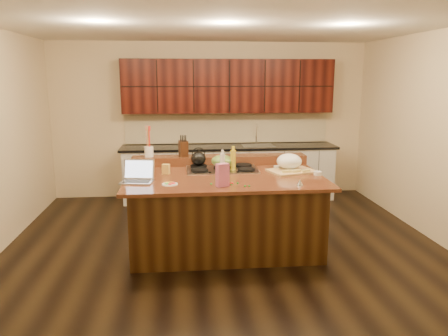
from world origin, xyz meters
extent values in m
cube|color=black|center=(0.00, 0.00, -0.01)|extent=(5.50, 5.00, 0.01)
cube|color=silver|center=(0.00, 0.00, 2.71)|extent=(5.50, 5.00, 0.01)
cube|color=beige|center=(0.00, 2.50, 1.35)|extent=(5.50, 0.01, 2.70)
cube|color=beige|center=(0.00, -2.50, 1.35)|extent=(5.50, 0.01, 2.70)
cube|color=beige|center=(2.75, 0.00, 1.35)|extent=(0.01, 5.00, 2.70)
cube|color=black|center=(0.00, 0.00, 0.44)|extent=(2.22, 1.42, 0.88)
cube|color=black|center=(0.00, 0.00, 0.90)|extent=(2.40, 1.60, 0.04)
cube|color=black|center=(0.00, 0.70, 0.98)|extent=(2.40, 0.30, 0.12)
cube|color=gray|center=(0.00, 0.30, 0.93)|extent=(0.92, 0.52, 0.02)
cylinder|color=black|center=(-0.30, 0.43, 0.95)|extent=(0.22, 0.22, 0.03)
cylinder|color=black|center=(0.30, 0.43, 0.95)|extent=(0.22, 0.22, 0.03)
cylinder|color=black|center=(-0.30, 0.17, 0.95)|extent=(0.22, 0.22, 0.03)
cylinder|color=black|center=(0.30, 0.17, 0.95)|extent=(0.22, 0.22, 0.03)
cylinder|color=black|center=(0.00, 0.30, 0.95)|extent=(0.22, 0.22, 0.03)
cube|color=silver|center=(0.30, 2.17, 0.45)|extent=(3.60, 0.62, 0.90)
cube|color=black|center=(0.30, 2.17, 0.92)|extent=(3.70, 0.66, 0.04)
cube|color=gray|center=(0.80, 2.17, 0.94)|extent=(0.55, 0.42, 0.01)
cylinder|color=gray|center=(0.80, 2.35, 1.12)|extent=(0.02, 0.02, 0.36)
cube|color=black|center=(0.30, 2.32, 1.95)|extent=(3.60, 0.34, 0.90)
cube|color=beige|center=(0.30, 2.48, 1.20)|extent=(3.60, 0.03, 0.50)
ellipsoid|color=black|center=(-0.30, 0.43, 1.05)|extent=(0.20, 0.20, 0.18)
ellipsoid|color=#587830|center=(0.00, 0.30, 1.04)|extent=(0.30, 0.30, 0.15)
cube|color=#B7B7BC|center=(-1.04, -0.29, 0.93)|extent=(0.39, 0.30, 0.02)
cube|color=black|center=(-1.04, -0.29, 0.94)|extent=(0.32, 0.19, 0.00)
cube|color=#B7B7BC|center=(-1.02, -0.16, 1.05)|extent=(0.36, 0.13, 0.23)
cube|color=silver|center=(-1.02, -0.17, 1.05)|extent=(0.33, 0.11, 0.20)
cylinder|color=gold|center=(0.14, 0.24, 1.06)|extent=(0.07, 0.07, 0.27)
cylinder|color=silver|center=(-0.02, 0.10, 1.04)|extent=(0.08, 0.08, 0.25)
cube|color=tan|center=(0.87, 0.09, 0.93)|extent=(0.65, 0.55, 0.03)
ellipsoid|color=white|center=(0.85, 0.17, 1.05)|extent=(0.32, 0.32, 0.20)
cube|color=#EDD872|center=(0.77, -0.04, 0.96)|extent=(0.12, 0.03, 0.03)
cube|color=#EDD872|center=(0.90, -0.04, 0.96)|extent=(0.12, 0.03, 0.03)
cube|color=#EDD872|center=(1.02, -0.04, 0.96)|extent=(0.12, 0.03, 0.03)
cylinder|color=gray|center=(1.00, 0.07, 0.95)|extent=(0.21, 0.09, 0.01)
cylinder|color=white|center=(1.15, -0.10, 0.94)|extent=(0.12, 0.12, 0.04)
cylinder|color=white|center=(0.88, 0.01, 0.94)|extent=(0.10, 0.10, 0.04)
cylinder|color=white|center=(0.73, 0.28, 0.94)|extent=(0.10, 0.10, 0.04)
cylinder|color=#996B3F|center=(0.89, 0.43, 0.97)|extent=(0.27, 0.27, 0.09)
cone|color=silver|center=(0.79, -0.60, 0.96)|extent=(0.11, 0.11, 0.07)
cube|color=#C25B83|center=(-0.08, -0.56, 1.05)|extent=(0.16, 0.12, 0.26)
cylinder|color=white|center=(-0.66, -0.42, 0.93)|extent=(0.21, 0.21, 0.01)
cube|color=gold|center=(-0.72, 0.14, 0.98)|extent=(0.10, 0.09, 0.12)
cylinder|color=white|center=(-0.96, 0.70, 1.11)|extent=(0.16, 0.16, 0.14)
cube|color=black|center=(-0.50, 0.70, 1.15)|extent=(0.14, 0.19, 0.21)
ellipsoid|color=red|center=(0.04, -0.44, 0.93)|extent=(0.02, 0.02, 0.02)
ellipsoid|color=#198C26|center=(-0.09, -0.53, 0.93)|extent=(0.02, 0.02, 0.02)
ellipsoid|color=red|center=(-0.14, -0.50, 0.93)|extent=(0.02, 0.02, 0.02)
ellipsoid|color=#198C26|center=(0.17, -0.60, 0.93)|extent=(0.02, 0.02, 0.02)
ellipsoid|color=red|center=(-0.12, -0.52, 0.93)|extent=(0.02, 0.02, 0.02)
ellipsoid|color=#198C26|center=(0.22, -0.60, 0.93)|extent=(0.02, 0.02, 0.02)
ellipsoid|color=red|center=(-0.09, -0.45, 0.93)|extent=(0.02, 0.02, 0.02)
ellipsoid|color=#198C26|center=(-0.20, -0.46, 0.93)|extent=(0.02, 0.02, 0.02)
ellipsoid|color=red|center=(0.02, -0.48, 0.93)|extent=(0.02, 0.02, 0.02)
ellipsoid|color=#198C26|center=(-0.05, -0.57, 0.93)|extent=(0.02, 0.02, 0.02)
ellipsoid|color=red|center=(0.05, -0.46, 0.93)|extent=(0.02, 0.02, 0.02)
ellipsoid|color=#198C26|center=(0.03, -0.52, 0.93)|extent=(0.02, 0.02, 0.02)
ellipsoid|color=red|center=(-0.06, -0.58, 0.93)|extent=(0.02, 0.02, 0.02)
ellipsoid|color=#198C26|center=(0.11, -0.46, 0.93)|extent=(0.02, 0.02, 0.02)
camera|label=1|loc=(-0.52, -5.22, 2.12)|focal=35.00mm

